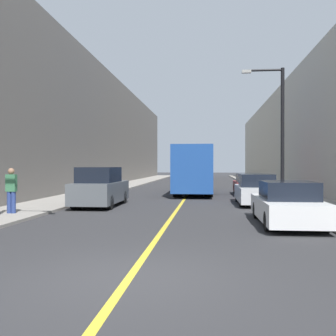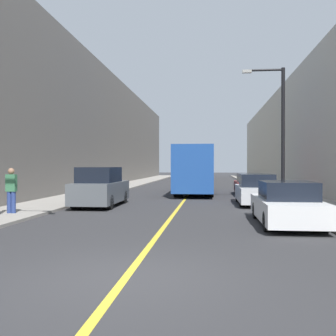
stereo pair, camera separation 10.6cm
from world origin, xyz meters
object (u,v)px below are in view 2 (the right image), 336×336
object	(u,v)px
car_right_near	(287,205)
pedestrian	(11,190)
parked_suv_left	(100,188)
street_lamp_right	(279,125)
bus	(196,169)
car_right_mid	(256,191)
car_right_far	(249,185)

from	to	relation	value
car_right_near	pedestrian	world-z (taller)	pedestrian
parked_suv_left	street_lamp_right	bearing A→B (deg)	19.01
bus	pedestrian	bearing A→B (deg)	-117.20
bus	car_right_mid	bearing A→B (deg)	-65.87
car_right_mid	car_right_near	bearing A→B (deg)	-88.10
car_right_near	street_lamp_right	size ratio (longest dim) A/B	0.66
parked_suv_left	pedestrian	world-z (taller)	parked_suv_left
bus	street_lamp_right	size ratio (longest dim) A/B	1.43
car_right_mid	street_lamp_right	world-z (taller)	street_lamp_right
parked_suv_left	car_right_mid	size ratio (longest dim) A/B	0.99
car_right_mid	pedestrian	xyz separation A→B (m)	(-10.21, -5.66, 0.34)
parked_suv_left	car_right_near	xyz separation A→B (m)	(7.95, -5.20, -0.22)
parked_suv_left	car_right_far	world-z (taller)	parked_suv_left
car_right_near	car_right_mid	world-z (taller)	car_right_mid
car_right_near	street_lamp_right	xyz separation A→B (m)	(1.18, 8.35, 3.54)
parked_suv_left	car_right_mid	bearing A→B (deg)	12.23
car_right_near	car_right_far	xyz separation A→B (m)	(0.03, 13.18, 0.00)
street_lamp_right	pedestrian	size ratio (longest dim) A/B	4.02
street_lamp_right	pedestrian	xyz separation A→B (m)	(-11.62, -7.14, -3.17)
pedestrian	parked_suv_left	bearing A→B (deg)	58.05
parked_suv_left	street_lamp_right	world-z (taller)	street_lamp_right
parked_suv_left	pedestrian	xyz separation A→B (m)	(-2.49, -3.99, 0.16)
pedestrian	bus	bearing A→B (deg)	62.80
pedestrian	car_right_mid	bearing A→B (deg)	29.01
car_right_far	pedestrian	xyz separation A→B (m)	(-10.47, -11.97, 0.37)
bus	car_right_far	world-z (taller)	bus
street_lamp_right	pedestrian	distance (m)	14.00
car_right_near	car_right_mid	bearing A→B (deg)	91.90
bus	street_lamp_right	xyz separation A→B (m)	(4.81, -6.12, 2.46)
car_right_near	car_right_mid	xyz separation A→B (m)	(-0.23, 6.88, 0.04)
bus	car_right_mid	distance (m)	8.39
bus	car_right_near	world-z (taller)	bus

